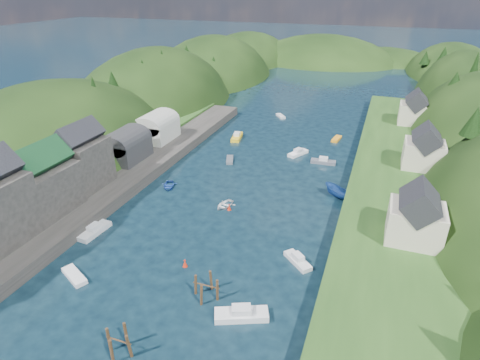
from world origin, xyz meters
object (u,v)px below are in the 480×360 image
at_px(channel_buoy_near, 185,264).
at_px(channel_buoy_far, 229,207).
at_px(piling_cluster_far, 206,289).
at_px(piling_cluster_near, 119,345).

bearing_deg(channel_buoy_near, channel_buoy_far, 89.59).
xyz_separation_m(channel_buoy_near, channel_buoy_far, (0.11, 15.65, 0.00)).
height_order(piling_cluster_far, channel_buoy_near, piling_cluster_far).
xyz_separation_m(piling_cluster_far, channel_buoy_far, (-4.90, 19.82, -0.67)).
distance_m(piling_cluster_near, channel_buoy_near, 14.66).
bearing_deg(channel_buoy_near, piling_cluster_near, -89.07).
bearing_deg(channel_buoy_near, piling_cluster_far, -39.75).
xyz_separation_m(piling_cluster_near, channel_buoy_near, (-0.24, 14.64, -0.77)).
xyz_separation_m(piling_cluster_near, channel_buoy_far, (-0.13, 30.29, -0.77)).
bearing_deg(channel_buoy_far, piling_cluster_far, -76.10).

